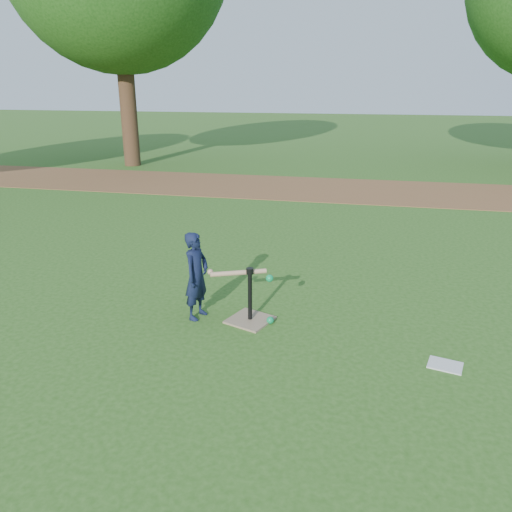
# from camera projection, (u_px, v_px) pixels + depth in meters

# --- Properties ---
(ground) EXTENTS (80.00, 80.00, 0.00)m
(ground) POSITION_uv_depth(u_px,v_px,m) (237.00, 324.00, 5.38)
(ground) COLOR #285116
(ground) RESTS_ON ground
(dirt_strip) EXTENTS (24.00, 3.00, 0.01)m
(dirt_strip) POSITION_uv_depth(u_px,v_px,m) (313.00, 188.00, 12.30)
(dirt_strip) COLOR brown
(dirt_strip) RESTS_ON ground
(child) EXTENTS (0.31, 0.40, 0.98)m
(child) POSITION_uv_depth(u_px,v_px,m) (197.00, 276.00, 5.40)
(child) COLOR black
(child) RESTS_ON ground
(wiffle_ball_ground) EXTENTS (0.08, 0.08, 0.08)m
(wiffle_ball_ground) POSITION_uv_depth(u_px,v_px,m) (270.00, 320.00, 5.39)
(wiffle_ball_ground) COLOR #0C8749
(wiffle_ball_ground) RESTS_ON ground
(clipboard) EXTENTS (0.35, 0.30, 0.01)m
(clipboard) POSITION_uv_depth(u_px,v_px,m) (445.00, 365.00, 4.59)
(clipboard) COLOR silver
(clipboard) RESTS_ON ground
(batting_tee) EXTENTS (0.56, 0.56, 0.61)m
(batting_tee) POSITION_uv_depth(u_px,v_px,m) (250.00, 312.00, 5.42)
(batting_tee) COLOR #8C7459
(batting_tee) RESTS_ON ground
(swing_action) EXTENTS (0.72, 0.29, 0.09)m
(swing_action) POSITION_uv_depth(u_px,v_px,m) (242.00, 274.00, 5.26)
(swing_action) COLOR tan
(swing_action) RESTS_ON ground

